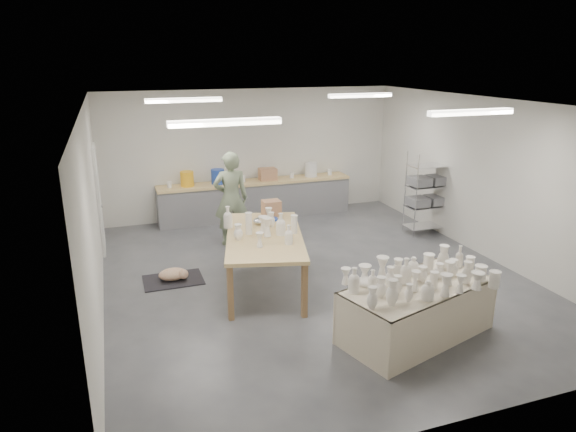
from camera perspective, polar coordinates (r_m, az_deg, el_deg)
name	(u,v)px	position (r m, az deg, el deg)	size (l,w,h in m)	color
room	(307,161)	(8.53, 2.14, 6.13)	(8.00, 8.02, 3.00)	#424449
back_counter	(256,198)	(12.24, -3.62, 2.03)	(4.60, 0.60, 1.24)	tan
wire_shelf	(428,192)	(11.45, 15.25, 2.60)	(0.88, 0.48, 1.80)	silver
drying_table	(417,307)	(7.33, 14.11, -9.81)	(2.35, 1.63, 1.13)	olive
work_table	(264,232)	(8.53, -2.64, -1.84)	(1.80, 2.67, 1.28)	tan
rug	(173,280)	(9.16, -12.63, -6.94)	(1.00, 0.70, 0.02)	black
cat	(174,274)	(9.10, -12.52, -6.31)	(0.52, 0.39, 0.21)	white
potter	(231,199)	(10.41, -6.35, 1.93)	(0.70, 0.46, 1.93)	gray
red_stool	(229,225)	(10.85, -6.56, -1.00)	(0.49, 0.49, 0.36)	red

